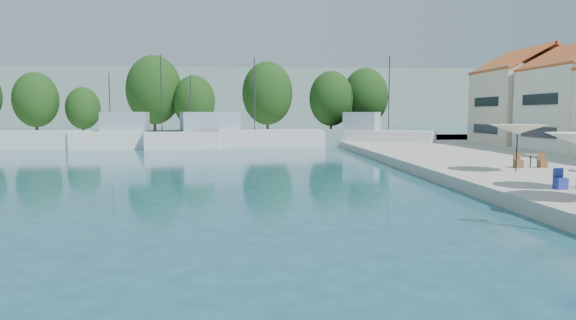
{
  "coord_description": "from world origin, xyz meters",
  "views": [
    {
      "loc": [
        -3.73,
        1.08,
        3.64
      ],
      "look_at": [
        -1.95,
        26.0,
        1.37
      ],
      "focal_mm": 32.0,
      "sensor_mm": 36.0,
      "label": 1
    }
  ],
  "objects": [
    {
      "name": "hill_west",
      "position": [
        -30.0,
        160.0,
        8.0
      ],
      "size": [
        180.0,
        40.0,
        16.0
      ],
      "primitive_type": "cube",
      "color": "#919E91",
      "rests_on": "ground"
    },
    {
      "name": "tree_03",
      "position": [
        -25.46,
        69.42,
        4.32
      ],
      "size": [
        4.35,
        4.35,
        6.45
      ],
      "color": "#3F2B19",
      "rests_on": "quay_far"
    },
    {
      "name": "cafe_table_03",
      "position": [
        11.91,
        28.71,
        0.89
      ],
      "size": [
        1.82,
        0.7,
        0.76
      ],
      "color": "black",
      "rests_on": "quay_right"
    },
    {
      "name": "tree_05",
      "position": [
        -11.03,
        68.01,
        5.17
      ],
      "size": [
        5.35,
        5.35,
        7.92
      ],
      "color": "#3F2B19",
      "rests_on": "quay_far"
    },
    {
      "name": "trawler_03",
      "position": [
        -5.81,
        57.55,
        1.07
      ],
      "size": [
        20.59,
        9.59,
        10.2
      ],
      "rotation": [
        0.0,
        0.0,
        0.23
      ],
      "color": "silver",
      "rests_on": "ground"
    },
    {
      "name": "umbrella_cream",
      "position": [
        10.14,
        26.95,
        2.81
      ],
      "size": [
        3.01,
        3.01,
        2.47
      ],
      "color": "black",
      "rests_on": "quay_right"
    },
    {
      "name": "tree_08",
      "position": [
        11.87,
        70.88,
        5.95
      ],
      "size": [
        6.26,
        6.26,
        9.27
      ],
      "color": "#3F2B19",
      "rests_on": "quay_far"
    },
    {
      "name": "hill_east",
      "position": [
        40.0,
        180.0,
        6.0
      ],
      "size": [
        140.0,
        40.0,
        12.0
      ],
      "primitive_type": "cube",
      "color": "#919E91",
      "rests_on": "ground"
    },
    {
      "name": "trawler_02",
      "position": [
        -15.1,
        56.24,
        1.07
      ],
      "size": [
        15.27,
        4.35,
        10.2
      ],
      "rotation": [
        0.0,
        0.0,
        0.03
      ],
      "color": "white",
      "rests_on": "ground"
    },
    {
      "name": "tree_04",
      "position": [
        -16.3,
        69.14,
        6.69
      ],
      "size": [
        7.13,
        7.13,
        10.55
      ],
      "color": "#3F2B19",
      "rests_on": "quay_far"
    },
    {
      "name": "tree_02",
      "position": [
        -31.02,
        68.63,
        5.37
      ],
      "size": [
        5.58,
        5.58,
        8.27
      ],
      "color": "#3F2B19",
      "rests_on": "quay_far"
    },
    {
      "name": "trawler_04",
      "position": [
        9.66,
        56.06,
        1.07
      ],
      "size": [
        11.92,
        8.63,
        10.2
      ],
      "rotation": [
        0.0,
        0.0,
        -0.52
      ],
      "color": "silver",
      "rests_on": "ground"
    },
    {
      "name": "tree_07",
      "position": [
        6.95,
        69.57,
        5.63
      ],
      "size": [
        5.88,
        5.88,
        8.71
      ],
      "color": "#3F2B19",
      "rests_on": "quay_far"
    },
    {
      "name": "quay_far",
      "position": [
        -8.0,
        67.0,
        0.3
      ],
      "size": [
        90.0,
        16.0,
        0.6
      ],
      "primitive_type": "cube",
      "color": "#A9A399",
      "rests_on": "ground"
    },
    {
      "name": "building_06",
      "position": [
        24.0,
        51.0,
        5.5
      ],
      "size": [
        9.0,
        8.8,
        10.2
      ],
      "color": "beige",
      "rests_on": "quay_right"
    },
    {
      "name": "tree_06",
      "position": [
        -1.58,
        69.29,
        6.3
      ],
      "size": [
        6.67,
        6.67,
        9.87
      ],
      "color": "#3F2B19",
      "rests_on": "quay_far"
    }
  ]
}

